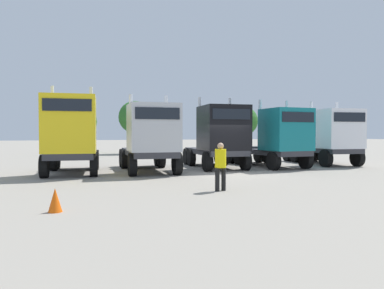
{
  "coord_description": "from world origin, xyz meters",
  "views": [
    {
      "loc": [
        -8.07,
        -16.44,
        2.04
      ],
      "look_at": [
        -1.04,
        3.67,
        1.4
      ],
      "focal_mm": 33.83,
      "sensor_mm": 36.0,
      "label": 1
    }
  ],
  "objects_px": {
    "semi_truck_silver": "(151,137)",
    "semi_truck_black": "(220,136)",
    "semi_truck_yellow": "(71,134)",
    "traffic_cone_near": "(55,200)",
    "semi_truck_teal": "(278,138)",
    "visitor_in_hivis": "(220,163)",
    "semi_truck_white": "(331,136)"
  },
  "relations": [
    {
      "from": "semi_truck_teal",
      "to": "semi_truck_black",
      "type": "bearing_deg",
      "value": -99.31
    },
    {
      "from": "visitor_in_hivis",
      "to": "semi_truck_teal",
      "type": "bearing_deg",
      "value": 121.8
    },
    {
      "from": "semi_truck_black",
      "to": "visitor_in_hivis",
      "type": "relative_size",
      "value": 3.49
    },
    {
      "from": "semi_truck_yellow",
      "to": "traffic_cone_near",
      "type": "relative_size",
      "value": 9.39
    },
    {
      "from": "visitor_in_hivis",
      "to": "semi_truck_white",
      "type": "bearing_deg",
      "value": 110.01
    },
    {
      "from": "semi_truck_black",
      "to": "traffic_cone_near",
      "type": "bearing_deg",
      "value": -39.11
    },
    {
      "from": "semi_truck_silver",
      "to": "semi_truck_white",
      "type": "bearing_deg",
      "value": 96.44
    },
    {
      "from": "semi_truck_teal",
      "to": "traffic_cone_near",
      "type": "relative_size",
      "value": 10.18
    },
    {
      "from": "semi_truck_silver",
      "to": "visitor_in_hivis",
      "type": "distance_m",
      "value": 6.76
    },
    {
      "from": "visitor_in_hivis",
      "to": "traffic_cone_near",
      "type": "bearing_deg",
      "value": -85.86
    },
    {
      "from": "semi_truck_white",
      "to": "traffic_cone_near",
      "type": "bearing_deg",
      "value": -54.65
    },
    {
      "from": "visitor_in_hivis",
      "to": "traffic_cone_near",
      "type": "xyz_separation_m",
      "value": [
        -5.46,
        -1.75,
        -0.68
      ]
    },
    {
      "from": "semi_truck_silver",
      "to": "visitor_in_hivis",
      "type": "xyz_separation_m",
      "value": [
        1.02,
        -6.62,
        -0.85
      ]
    },
    {
      "from": "semi_truck_yellow",
      "to": "traffic_cone_near",
      "type": "height_order",
      "value": "semi_truck_yellow"
    },
    {
      "from": "semi_truck_black",
      "to": "semi_truck_teal",
      "type": "height_order",
      "value": "semi_truck_black"
    },
    {
      "from": "semi_truck_silver",
      "to": "semi_truck_teal",
      "type": "xyz_separation_m",
      "value": [
        7.79,
        0.25,
        -0.06
      ]
    },
    {
      "from": "semi_truck_silver",
      "to": "semi_truck_teal",
      "type": "relative_size",
      "value": 1.03
    },
    {
      "from": "semi_truck_silver",
      "to": "semi_truck_black",
      "type": "bearing_deg",
      "value": 102.81
    },
    {
      "from": "semi_truck_teal",
      "to": "visitor_in_hivis",
      "type": "distance_m",
      "value": 9.68
    },
    {
      "from": "semi_truck_yellow",
      "to": "traffic_cone_near",
      "type": "bearing_deg",
      "value": 2.12
    },
    {
      "from": "semi_truck_silver",
      "to": "traffic_cone_near",
      "type": "distance_m",
      "value": 9.6
    },
    {
      "from": "semi_truck_silver",
      "to": "semi_truck_teal",
      "type": "bearing_deg",
      "value": 95.11
    },
    {
      "from": "semi_truck_white",
      "to": "visitor_in_hivis",
      "type": "xyz_separation_m",
      "value": [
        -10.95,
        -7.29,
        -0.87
      ]
    },
    {
      "from": "semi_truck_yellow",
      "to": "traffic_cone_near",
      "type": "xyz_separation_m",
      "value": [
        -0.52,
        -8.76,
        -1.69
      ]
    },
    {
      "from": "semi_truck_silver",
      "to": "semi_truck_white",
      "type": "height_order",
      "value": "semi_truck_white"
    },
    {
      "from": "semi_truck_silver",
      "to": "traffic_cone_near",
      "type": "height_order",
      "value": "semi_truck_silver"
    },
    {
      "from": "semi_truck_black",
      "to": "semi_truck_teal",
      "type": "xyz_separation_m",
      "value": [
        3.58,
        -0.46,
        -0.13
      ]
    },
    {
      "from": "semi_truck_silver",
      "to": "traffic_cone_near",
      "type": "bearing_deg",
      "value": -24.66
    },
    {
      "from": "semi_truck_silver",
      "to": "semi_truck_teal",
      "type": "height_order",
      "value": "semi_truck_silver"
    },
    {
      "from": "semi_truck_black",
      "to": "semi_truck_white",
      "type": "bearing_deg",
      "value": 94.18
    },
    {
      "from": "semi_truck_teal",
      "to": "traffic_cone_near",
      "type": "bearing_deg",
      "value": -56.82
    },
    {
      "from": "visitor_in_hivis",
      "to": "traffic_cone_near",
      "type": "height_order",
      "value": "visitor_in_hivis"
    }
  ]
}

